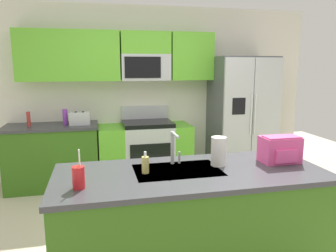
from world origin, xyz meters
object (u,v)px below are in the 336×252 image
Objects in this scene: range_oven at (145,151)px; backpack at (280,149)px; toaster at (80,118)px; sink_faucet at (174,145)px; drink_cup_red at (79,177)px; soap_dispenser at (145,165)px; paper_towel_roll at (219,151)px; pepper_mill at (29,119)px; bottle_purple at (65,117)px; refrigerator at (241,117)px.

range_oven is 4.25× the size of backpack.
toaster is 2.25m from sink_faucet.
sink_faucet is at bearing -92.23° from range_oven.
drink_cup_red reaches higher than soap_dispenser.
sink_faucet is 1.66× the size of soap_dispenser.
paper_towel_roll is at bearing -83.05° from range_oven.
drink_cup_red is at bearing -108.36° from range_oven.
range_oven is at bearing 109.84° from backpack.
pepper_mill is 0.48m from bottle_purple.
backpack is at bearing -3.33° from paper_towel_roll.
drink_cup_red reaches higher than bottle_purple.
pepper_mill is at bearing 178.72° from refrigerator.
range_oven is 2.33m from paper_towel_roll.
bottle_purple is at bearing 165.57° from toaster.
backpack is (1.95, -2.27, 0.01)m from bottle_purple.
paper_towel_roll is 0.75× the size of backpack.
toaster is 0.68m from pepper_mill.
refrigerator is at bearing 72.55° from backpack.
pepper_mill is at bearing 125.46° from sink_faucet.
toaster is at bearing -176.76° from range_oven.
refrigerator reaches higher than range_oven.
sink_faucet is 0.84m from drink_cup_red.
toaster is 1.28× the size of bottle_purple.
pepper_mill is 2.63m from drink_cup_red.
paper_towel_roll is (0.36, -0.10, -0.05)m from sink_faucet.
range_oven is 2.39m from soap_dispenser.
pepper_mill is at bearing -179.89° from bottle_purple.
drink_cup_red is at bearing -83.39° from bottle_purple.
pepper_mill reaches higher than soap_dispenser.
paper_towel_roll is at bearing 5.80° from soap_dispenser.
pepper_mill is 2.62m from soap_dispenser.
toaster is at bearing 118.78° from paper_towel_roll.
pepper_mill reaches higher than toaster.
toaster is at bearing 112.02° from sink_faucet.
range_oven is at bearing 3.24° from toaster.
range_oven is 1.26m from bottle_purple.
drink_cup_red is at bearing -133.83° from refrigerator.
drink_cup_red is 0.53m from soap_dispenser.
soap_dispenser is at bearing -98.61° from range_oven.
pepper_mill is 3.32m from backpack.
backpack is (1.17, 0.03, 0.05)m from soap_dispenser.
paper_towel_roll is at bearing -57.98° from bottle_purple.
toaster is 2.32m from soap_dispenser.
sink_faucet is (0.84, -2.09, 0.08)m from toaster.
soap_dispenser is (0.78, -2.30, -0.04)m from bottle_purple.
paper_towel_roll is at bearing 176.67° from backpack.
sink_faucet is (-1.59, -2.07, 0.14)m from refrigerator.
bottle_purple is 0.91× the size of paper_towel_roll.
backpack reaches higher than range_oven.
backpack reaches higher than soap_dispenser.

